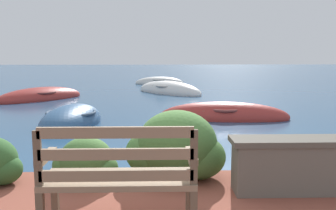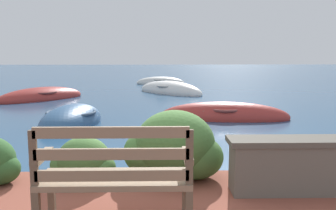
{
  "view_description": "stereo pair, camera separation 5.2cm",
  "coord_description": "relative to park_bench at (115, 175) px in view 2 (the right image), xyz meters",
  "views": [
    {
      "loc": [
        0.18,
        -4.57,
        1.74
      ],
      "look_at": [
        0.43,
        4.44,
        0.41
      ],
      "focal_mm": 40.0,
      "sensor_mm": 36.0,
      "label": 1
    },
    {
      "loc": [
        0.24,
        -4.57,
        1.74
      ],
      "look_at": [
        0.43,
        4.44,
        0.41
      ],
      "focal_mm": 40.0,
      "sensor_mm": 36.0,
      "label": 2
    }
  ],
  "objects": [
    {
      "name": "ground_plane",
      "position": [
        0.15,
        1.54,
        -0.7
      ],
      "size": [
        80.0,
        80.0,
        0.0
      ],
      "color": "navy"
    },
    {
      "name": "hedge_clump_centre",
      "position": [
        -0.51,
        1.18,
        -0.25
      ],
      "size": [
        0.78,
        0.56,
        0.53
      ],
      "color": "#426B33",
      "rests_on": "patio_terrace"
    },
    {
      "name": "rowboat_outer",
      "position": [
        0.79,
        12.06,
        -0.63
      ],
      "size": [
        3.08,
        3.19,
        0.85
      ],
      "rotation": [
        0.0,
        0.0,
        2.32
      ],
      "color": "silver",
      "rests_on": "ground_plane"
    },
    {
      "name": "rowboat_distant",
      "position": [
        0.41,
        16.0,
        -0.64
      ],
      "size": [
        2.58,
        1.22,
        0.67
      ],
      "rotation": [
        0.0,
        0.0,
        6.16
      ],
      "color": "silver",
      "rests_on": "ground_plane"
    },
    {
      "name": "park_bench",
      "position": [
        0.0,
        0.0,
        0.0
      ],
      "size": [
        1.3,
        0.48,
        0.93
      ],
      "rotation": [
        0.0,
        0.0,
        0.06
      ],
      "color": "brown",
      "rests_on": "patio_terrace"
    },
    {
      "name": "rowboat_mid",
      "position": [
        2.02,
        6.28,
        -0.64
      ],
      "size": [
        3.36,
        1.33,
        0.76
      ],
      "rotation": [
        0.0,
        0.0,
        3.02
      ],
      "color": "#9E2D28",
      "rests_on": "ground_plane"
    },
    {
      "name": "rowboat_nearest",
      "position": [
        -1.7,
        5.63,
        -0.63
      ],
      "size": [
        1.6,
        2.52,
        0.83
      ],
      "rotation": [
        0.0,
        0.0,
        1.37
      ],
      "color": "#2D517A",
      "rests_on": "ground_plane"
    },
    {
      "name": "hedge_clump_right",
      "position": [
        0.54,
        1.31,
        -0.13
      ],
      "size": [
        1.2,
        0.86,
        0.82
      ],
      "color": "#426B33",
      "rests_on": "patio_terrace"
    },
    {
      "name": "mooring_buoy",
      "position": [
        0.64,
        5.29,
        -0.62
      ],
      "size": [
        0.53,
        0.53,
        0.48
      ],
      "color": "orange",
      "rests_on": "ground_plane"
    },
    {
      "name": "hedge_clump_far_right",
      "position": [
        1.75,
        1.09,
        -0.25
      ],
      "size": [
        0.8,
        0.58,
        0.55
      ],
      "color": "#426B33",
      "rests_on": "patio_terrace"
    },
    {
      "name": "stone_wall",
      "position": [
        2.01,
        0.8,
        -0.18
      ],
      "size": [
        1.82,
        0.39,
        0.59
      ],
      "color": "#666056",
      "rests_on": "patio_terrace"
    },
    {
      "name": "rowboat_far",
      "position": [
        -3.83,
        10.21,
        -0.64
      ],
      "size": [
        3.06,
        3.15,
        0.75
      ],
      "rotation": [
        0.0,
        0.0,
        3.96
      ],
      "color": "#9E2D28",
      "rests_on": "ground_plane"
    }
  ]
}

